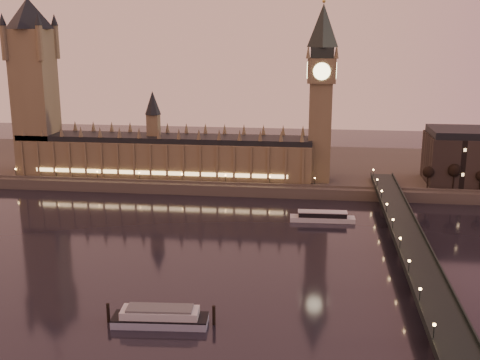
# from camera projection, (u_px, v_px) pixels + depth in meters

# --- Properties ---
(ground) EXTENTS (700.00, 700.00, 0.00)m
(ground) POSITION_uv_depth(u_px,v_px,m) (187.00, 261.00, 250.85)
(ground) COLOR black
(ground) RESTS_ON ground
(far_embankment) EXTENTS (560.00, 130.00, 6.00)m
(far_embankment) POSITION_uv_depth(u_px,v_px,m) (282.00, 168.00, 405.22)
(far_embankment) COLOR #423D35
(far_embankment) RESTS_ON ground
(palace_of_westminster) EXTENTS (180.00, 26.62, 52.00)m
(palace_of_westminster) POSITION_uv_depth(u_px,v_px,m) (164.00, 151.00, 366.83)
(palace_of_westminster) COLOR brown
(palace_of_westminster) RESTS_ON ground
(victoria_tower) EXTENTS (31.68, 31.68, 118.00)m
(victoria_tower) POSITION_uv_depth(u_px,v_px,m) (34.00, 77.00, 365.76)
(victoria_tower) COLOR brown
(victoria_tower) RESTS_ON ground
(big_ben) EXTENTS (17.68, 17.68, 104.00)m
(big_ben) POSITION_uv_depth(u_px,v_px,m) (321.00, 83.00, 345.08)
(big_ben) COLOR brown
(big_ben) RESTS_ON ground
(westminster_bridge) EXTENTS (13.20, 260.00, 15.30)m
(westminster_bridge) POSITION_uv_depth(u_px,v_px,m) (414.00, 259.00, 238.39)
(westminster_bridge) COLOR black
(westminster_bridge) RESTS_ON ground
(bare_tree_0) EXTENTS (6.23, 6.23, 12.66)m
(bare_tree_0) POSITION_uv_depth(u_px,v_px,m) (427.00, 173.00, 338.04)
(bare_tree_0) COLOR black
(bare_tree_0) RESTS_ON ground
(bare_tree_1) EXTENTS (6.23, 6.23, 12.66)m
(bare_tree_1) POSITION_uv_depth(u_px,v_px,m) (454.00, 173.00, 336.24)
(bare_tree_1) COLOR black
(bare_tree_1) RESTS_ON ground
(cruise_boat_a) EXTENTS (32.62, 8.06, 5.19)m
(cruise_boat_a) POSITION_uv_depth(u_px,v_px,m) (322.00, 217.00, 302.06)
(cruise_boat_a) COLOR silver
(cruise_boat_a) RESTS_ON ground
(moored_barge) EXTENTS (35.93, 10.99, 6.60)m
(moored_barge) POSITION_uv_depth(u_px,v_px,m) (160.00, 317.00, 196.03)
(moored_barge) COLOR #919DB9
(moored_barge) RESTS_ON ground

